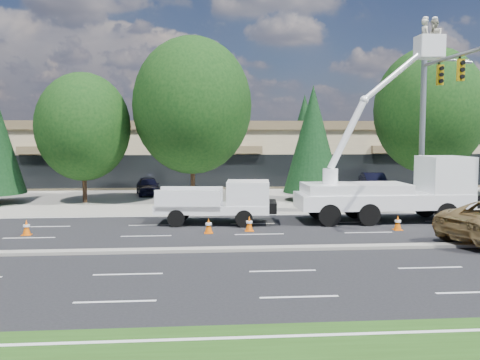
{
  "coord_description": "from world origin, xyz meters",
  "views": [
    {
      "loc": [
        -2.83,
        -20.18,
        4.5
      ],
      "look_at": [
        -0.82,
        3.74,
        2.4
      ],
      "focal_mm": 40.0,
      "sensor_mm": 36.0,
      "label": 1
    }
  ],
  "objects": [
    {
      "name": "tree_back_a",
      "position": [
        -18.0,
        42.0,
        5.7
      ],
      "size": [
        5.39,
        5.39,
        10.63
      ],
      "color": "#332114",
      "rests_on": "ground"
    },
    {
      "name": "tree_back_c",
      "position": [
        10.0,
        42.0,
        4.85
      ],
      "size": [
        4.59,
        4.59,
        9.05
      ],
      "color": "#332114",
      "rests_on": "ground"
    },
    {
      "name": "signal_mast",
      "position": [
        10.03,
        7.04,
        6.06
      ],
      "size": [
        2.76,
        10.16,
        9.0
      ],
      "color": "gray",
      "rests_on": "ground"
    },
    {
      "name": "concrete_apron",
      "position": [
        0.0,
        20.0,
        0.01
      ],
      "size": [
        140.0,
        22.0,
        0.01
      ],
      "primitive_type": "cube",
      "color": "gray",
      "rests_on": "ground"
    },
    {
      "name": "tree_front_c",
      "position": [
        -10.0,
        15.0,
        4.91
      ],
      "size": [
        6.05,
        6.05,
        8.4
      ],
      "color": "#332114",
      "rests_on": "ground"
    },
    {
      "name": "tree_back_d",
      "position": [
        22.0,
        42.0,
        5.8
      ],
      "size": [
        5.48,
        5.48,
        10.81
      ],
      "color": "#332114",
      "rests_on": "ground"
    },
    {
      "name": "traffic_cone_d",
      "position": [
        6.56,
        3.73,
        0.34
      ],
      "size": [
        0.4,
        0.4,
        0.7
      ],
      "color": "#E25C07",
      "rests_on": "ground"
    },
    {
      "name": "traffic_cone_b",
      "position": [
        -2.25,
        3.7,
        0.34
      ],
      "size": [
        0.4,
        0.4,
        0.7
      ],
      "color": "#E25C07",
      "rests_on": "ground"
    },
    {
      "name": "utility_pickup",
      "position": [
        -1.58,
        6.15,
        0.88
      ],
      "size": [
        5.8,
        2.69,
        2.15
      ],
      "rotation": [
        0.0,
        0.0,
        -0.11
      ],
      "color": "white",
      "rests_on": "ground"
    },
    {
      "name": "ground",
      "position": [
        0.0,
        0.0,
        0.0
      ],
      "size": [
        140.0,
        140.0,
        0.0
      ],
      "primitive_type": "plane",
      "color": "black",
      "rests_on": "ground"
    },
    {
      "name": "parked_car_west",
      "position": [
        -6.3,
        19.16,
        0.66
      ],
      "size": [
        2.2,
        4.1,
        1.33
      ],
      "primitive_type": "imported",
      "rotation": [
        0.0,
        0.0,
        0.17
      ],
      "color": "black",
      "rests_on": "ground"
    },
    {
      "name": "strip_mall",
      "position": [
        0.0,
        29.97,
        2.83
      ],
      "size": [
        50.4,
        15.4,
        5.5
      ],
      "color": "tan",
      "rests_on": "ground"
    },
    {
      "name": "tree_front_f",
      "position": [
        13.0,
        15.0,
        6.04
      ],
      "size": [
        7.44,
        7.44,
        10.32
      ],
      "color": "#332114",
      "rests_on": "ground"
    },
    {
      "name": "bucket_truck",
      "position": [
        7.46,
        6.21,
        2.17
      ],
      "size": [
        8.76,
        2.9,
        10.33
      ],
      "rotation": [
        0.0,
        0.0,
        0.01
      ],
      "color": "white",
      "rests_on": "ground"
    },
    {
      "name": "tree_back_b",
      "position": [
        -4.0,
        42.0,
        5.77
      ],
      "size": [
        5.45,
        5.45,
        10.75
      ],
      "color": "#332114",
      "rests_on": "ground"
    },
    {
      "name": "traffic_cone_a",
      "position": [
        -10.31,
        3.92,
        0.34
      ],
      "size": [
        0.4,
        0.4,
        0.7
      ],
      "color": "#E25C07",
      "rests_on": "ground"
    },
    {
      "name": "road_median",
      "position": [
        0.0,
        0.0,
        0.06
      ],
      "size": [
        120.0,
        0.55,
        0.12
      ],
      "primitive_type": "cube",
      "color": "gray",
      "rests_on": "ground"
    },
    {
      "name": "parked_car_east",
      "position": [
        10.89,
        19.84,
        0.73
      ],
      "size": [
        2.02,
        4.58,
        1.46
      ],
      "primitive_type": "imported",
      "rotation": [
        0.0,
        0.0,
        -0.11
      ],
      "color": "black",
      "rests_on": "ground"
    },
    {
      "name": "traffic_cone_c",
      "position": [
        -0.36,
        4.06,
        0.34
      ],
      "size": [
        0.4,
        0.4,
        0.7
      ],
      "color": "#E25C07",
      "rests_on": "ground"
    },
    {
      "name": "tree_front_e",
      "position": [
        5.0,
        15.0,
        4.12
      ],
      "size": [
        3.9,
        3.9,
        7.69
      ],
      "color": "#332114",
      "rests_on": "ground"
    },
    {
      "name": "tree_front_d",
      "position": [
        -3.0,
        15.0,
        6.31
      ],
      "size": [
        7.76,
        7.76,
        10.77
      ],
      "color": "#332114",
      "rests_on": "ground"
    }
  ]
}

